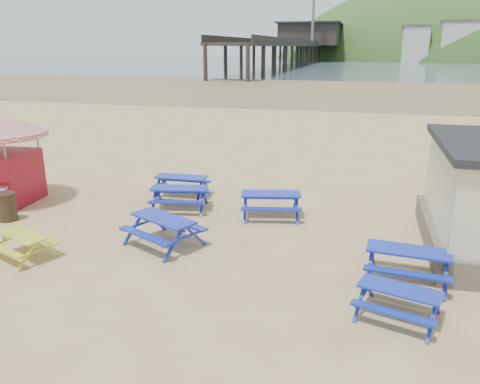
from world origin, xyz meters
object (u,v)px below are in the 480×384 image
(picnic_table_blue_b, at_px, (180,198))
(picnic_table_yellow, at_px, (24,246))
(litter_bin, at_px, (7,207))
(picnic_table_blue_a, at_px, (182,187))

(picnic_table_blue_b, relative_size, picnic_table_yellow, 1.14)
(picnic_table_blue_b, xyz_separation_m, picnic_table_yellow, (-2.66, -4.78, -0.08))
(picnic_table_blue_b, xyz_separation_m, litter_bin, (-5.15, -2.49, 0.07))
(picnic_table_blue_a, bearing_deg, picnic_table_blue_b, -72.58)
(picnic_table_blue_b, height_order, litter_bin, litter_bin)
(litter_bin, bearing_deg, picnic_table_blue_a, 39.71)
(litter_bin, bearing_deg, picnic_table_yellow, -42.65)
(picnic_table_blue_b, bearing_deg, litter_bin, -165.51)
(picnic_table_blue_a, distance_m, picnic_table_blue_b, 1.46)
(picnic_table_blue_b, distance_m, litter_bin, 5.72)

